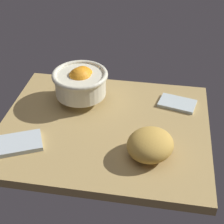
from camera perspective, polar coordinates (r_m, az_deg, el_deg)
The scene contains 5 objects.
ground_plane at distance 108.68cm, azimuth -1.29°, elevation -2.72°, with size 65.72×54.19×3.00cm, color #A78B53.
fruit_bowl at distance 115.03cm, azimuth -5.29°, elevation 5.11°, with size 18.71×18.71×12.49cm.
bread_loaf at distance 95.41cm, azimuth 6.43°, elevation -5.46°, with size 13.69×12.64×7.75cm, color #BE9440.
napkin_folded at distance 118.14cm, azimuth 10.88°, elevation 1.44°, with size 12.08×7.68×1.02cm, color #B3C2C4.
napkin_spare at distance 103.65cm, azimuth -15.18°, elevation -5.05°, with size 12.68×8.79×1.34cm, color #B2BFC4.
Camera 1 is at (16.11, -82.10, 67.87)cm, focal length 54.57 mm.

